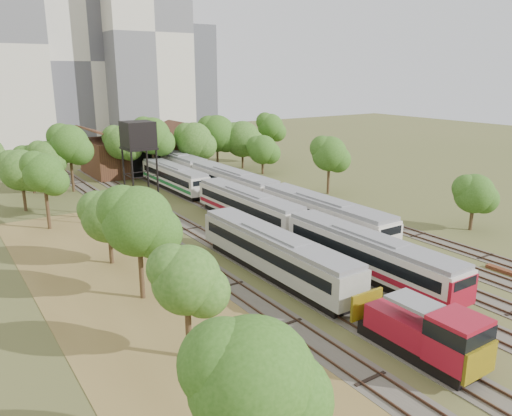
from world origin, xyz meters
TOP-DOWN VIEW (x-y plane):
  - ground at (0.00, 0.00)m, footprint 240.00×240.00m
  - dry_grass_patch at (-18.00, 8.00)m, footprint 14.00×60.00m
  - tracks at (-0.67, 25.00)m, footprint 24.60×80.00m
  - railcar_red_set at (-2.00, 14.58)m, footprint 2.86×34.58m
  - railcar_green_set at (2.00, 33.15)m, footprint 3.06×52.08m
  - railcar_rear at (-2.00, 42.15)m, footprint 2.78×16.08m
  - shunter_locomotive at (-8.00, -4.63)m, footprint 2.68×8.10m
  - old_grey_coach at (-8.00, 10.24)m, footprint 2.89×18.00m
  - water_tower at (-11.25, 30.22)m, footprint 3.15×3.15m
  - rail_pile_far at (8.20, 15.94)m, footprint 0.50×7.97m
  - maintenance_shed at (-1.00, 57.98)m, footprint 16.45×11.55m
  - tree_band_left at (-19.78, 24.89)m, footprint 8.08×74.28m
  - tree_band_far at (3.70, 50.89)m, footprint 42.70×9.30m
  - tree_band_right at (14.87, 29.80)m, footprint 5.94×40.47m
  - tower_centre at (2.00, 100.00)m, footprint 20.00×18.00m
  - tower_right at (14.00, 92.00)m, footprint 18.00×16.00m
  - tower_far_right at (34.00, 110.00)m, footprint 12.00×12.00m

SIDE VIEW (x-z plane):
  - ground at x=0.00m, z-range 0.00..0.00m
  - dry_grass_patch at x=-18.00m, z-range 0.00..0.04m
  - tracks at x=-0.67m, z-range -0.05..0.14m
  - rail_pile_far at x=8.20m, z-range 0.00..0.26m
  - shunter_locomotive at x=-8.00m, z-range -0.08..3.43m
  - railcar_rear at x=-2.00m, z-range 0.10..3.53m
  - railcar_red_set at x=-2.00m, z-range 0.10..3.63m
  - old_grey_coach at x=-8.00m, z-range 0.16..3.73m
  - railcar_green_set at x=2.00m, z-range 0.11..3.89m
  - maintenance_shed at x=-1.00m, z-range -0.87..6.70m
  - tree_band_right at x=14.87m, z-range 0.59..8.32m
  - tree_band_left at x=-19.78m, z-range 0.80..9.11m
  - tree_band_far at x=3.70m, z-range 1.11..10.54m
  - water_tower at x=-11.25m, z-range 3.74..14.65m
  - tower_far_right at x=34.00m, z-range 0.00..28.00m
  - tower_centre at x=2.00m, z-range 0.00..36.00m
  - tower_right at x=14.00m, z-range 0.00..48.00m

